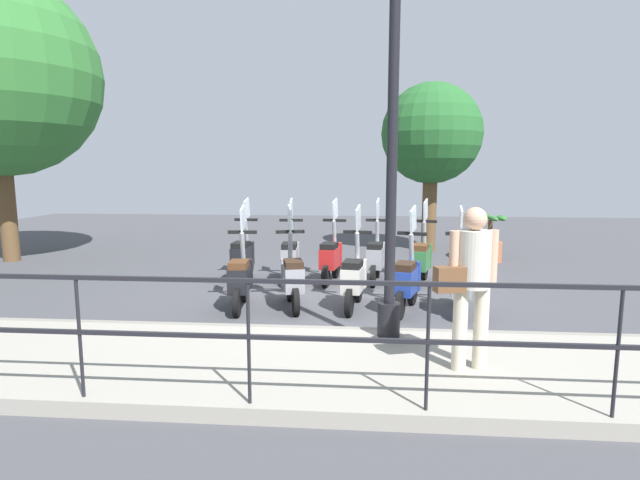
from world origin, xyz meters
TOP-DOWN VIEW (x-y plane):
  - ground_plane at (0.00, 0.00)m, footprint 28.00×28.00m
  - promenade_walkway at (-3.15, 0.00)m, footprint 2.20×20.00m
  - fence_railing at (-4.20, 0.00)m, footprint 0.04×16.03m
  - lamp_post_near at (-2.40, -0.52)m, footprint 0.26×0.90m
  - pedestrian_with_bag at (-3.32, -1.24)m, footprint 0.42×0.63m
  - tree_distant at (4.69, -1.90)m, footprint 2.48×2.48m
  - potted_palm at (3.34, -3.09)m, footprint 1.06×0.66m
  - scooter_near_0 at (-0.84, -1.64)m, footprint 1.23×0.44m
  - scooter_near_1 at (-0.86, -0.86)m, footprint 1.20×0.55m
  - scooter_near_2 at (-0.77, -0.09)m, footprint 1.23×0.46m
  - scooter_near_3 at (-0.80, 0.83)m, footprint 1.21×0.52m
  - scooter_near_4 at (-0.92, 1.60)m, footprint 1.23×0.44m
  - scooter_far_0 at (0.92, -1.28)m, footprint 1.20×0.53m
  - scooter_far_1 at (1.02, -0.46)m, footprint 1.23×0.44m
  - scooter_far_2 at (0.94, 0.36)m, footprint 1.23×0.47m
  - scooter_far_3 at (0.89, 1.11)m, footprint 1.23×0.44m
  - scooter_far_4 at (0.91, 2.00)m, footprint 1.23×0.44m

SIDE VIEW (x-z plane):
  - ground_plane at x=0.00m, z-range 0.00..0.00m
  - promenade_walkway at x=-3.15m, z-range 0.00..0.15m
  - potted_palm at x=3.34m, z-range -0.08..0.97m
  - scooter_near_0 at x=-0.84m, z-range -0.29..1.25m
  - scooter_near_1 at x=-0.86m, z-range -0.29..1.25m
  - scooter_near_2 at x=-0.77m, z-range -0.29..1.25m
  - scooter_near_3 at x=-0.80m, z-range -0.29..1.25m
  - scooter_near_4 at x=-0.92m, z-range -0.29..1.25m
  - scooter_far_0 at x=0.92m, z-range -0.29..1.25m
  - scooter_far_1 at x=1.02m, z-range -0.29..1.25m
  - scooter_far_2 at x=0.94m, z-range -0.29..1.25m
  - scooter_far_3 at x=0.89m, z-range -0.29..1.25m
  - scooter_far_4 at x=0.91m, z-range -0.29..1.25m
  - fence_railing at x=-4.20m, z-range 0.37..1.44m
  - pedestrian_with_bag at x=-3.32m, z-range 0.28..1.87m
  - lamp_post_near at x=-2.40m, z-range -0.10..4.29m
  - tree_distant at x=4.69m, z-range 0.82..5.01m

